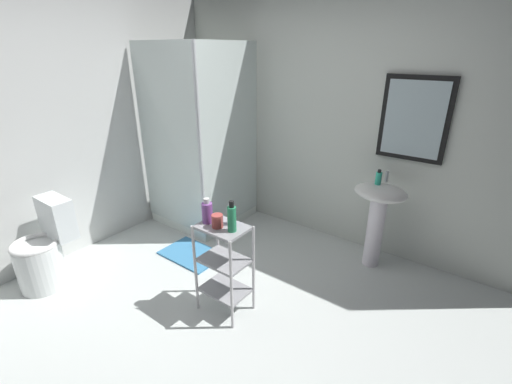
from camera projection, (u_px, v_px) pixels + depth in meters
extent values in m
cube|color=silver|center=(209.00, 326.00, 2.61)|extent=(4.20, 4.20, 0.02)
cube|color=silver|center=(330.00, 121.00, 3.49)|extent=(4.20, 0.10, 2.50)
cube|color=black|center=(414.00, 119.00, 2.95)|extent=(0.56, 0.03, 0.72)
cube|color=silver|center=(414.00, 119.00, 2.94)|extent=(0.48, 0.01, 0.64)
cube|color=silver|center=(54.00, 129.00, 3.14)|extent=(0.10, 4.20, 2.50)
cube|color=white|center=(205.00, 212.00, 4.27)|extent=(0.90, 0.90, 0.10)
cube|color=silver|center=(169.00, 140.00, 3.55)|extent=(0.90, 0.02, 1.90)
cube|color=silver|center=(231.00, 138.00, 3.64)|extent=(0.02, 0.90, 1.90)
cylinder|color=silver|center=(200.00, 147.00, 3.31)|extent=(0.04, 0.04, 1.90)
cylinder|color=silver|center=(205.00, 209.00, 4.25)|extent=(0.08, 0.08, 0.00)
cylinder|color=white|center=(374.00, 232.00, 3.22)|extent=(0.15, 0.15, 0.68)
ellipsoid|color=white|center=(380.00, 192.00, 3.06)|extent=(0.46, 0.37, 0.13)
cylinder|color=silver|center=(387.00, 177.00, 3.11)|extent=(0.03, 0.03, 0.10)
cylinder|color=white|center=(41.00, 266.00, 2.96)|extent=(0.37, 0.37, 0.40)
torus|color=white|center=(35.00, 244.00, 2.88)|extent=(0.37, 0.37, 0.04)
cube|color=white|center=(57.00, 217.00, 2.97)|extent=(0.35, 0.17, 0.36)
cylinder|color=silver|center=(195.00, 269.00, 2.63)|extent=(0.02, 0.02, 0.74)
cylinder|color=silver|center=(231.00, 287.00, 2.44)|extent=(0.02, 0.02, 0.74)
cylinder|color=silver|center=(218.00, 254.00, 2.83)|extent=(0.02, 0.02, 0.74)
cylinder|color=silver|center=(254.00, 269.00, 2.63)|extent=(0.02, 0.02, 0.74)
cube|color=#99999E|center=(225.00, 289.00, 2.70)|extent=(0.36, 0.26, 0.02)
cube|color=#99999E|center=(224.00, 260.00, 2.60)|extent=(0.36, 0.26, 0.02)
cube|color=#99999E|center=(223.00, 227.00, 2.49)|extent=(0.36, 0.26, 0.02)
cylinder|color=#2DBC99|center=(378.00, 178.00, 3.04)|extent=(0.05, 0.05, 0.11)
cylinder|color=black|center=(379.00, 171.00, 3.02)|extent=(0.03, 0.03, 0.03)
cylinder|color=#298F5C|center=(232.00, 219.00, 2.39)|extent=(0.06, 0.06, 0.18)
cylinder|color=black|center=(231.00, 204.00, 2.35)|extent=(0.03, 0.03, 0.05)
cylinder|color=#854B9F|center=(207.00, 213.00, 2.52)|extent=(0.08, 0.08, 0.15)
cylinder|color=silver|center=(207.00, 201.00, 2.48)|extent=(0.04, 0.04, 0.04)
cylinder|color=blue|center=(231.00, 216.00, 2.50)|extent=(0.06, 0.06, 0.13)
cylinder|color=white|center=(231.00, 206.00, 2.47)|extent=(0.03, 0.03, 0.03)
cylinder|color=#B24742|center=(217.00, 221.00, 2.46)|extent=(0.08, 0.08, 0.10)
cube|color=teal|center=(192.00, 254.00, 3.48)|extent=(0.60, 0.40, 0.02)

